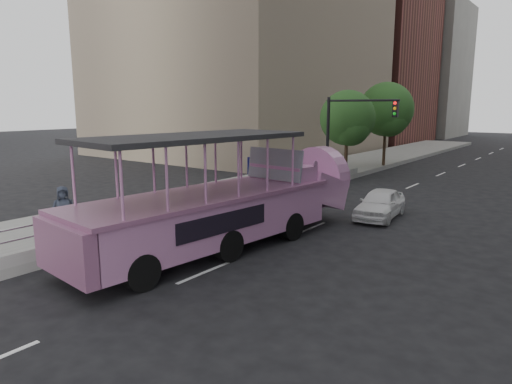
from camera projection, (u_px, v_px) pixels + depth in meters
The scene contains 13 objects.
ground at pixel (224, 249), 15.26m from camera, with size 160.00×160.00×0.00m, color black.
sidewalk at pixel (262, 186), 26.48m from camera, with size 5.50×80.00×0.30m, color #969691.
kerb_wall at pixel (198, 211), 18.59m from camera, with size 0.24×30.00×0.36m, color #9F9F9A.
guardrail at pixel (198, 195), 18.46m from camera, with size 0.07×22.00×0.71m.
duck_boat at pixel (231, 204), 15.57m from camera, with size 3.92×11.76×3.83m.
car at pixel (380, 204), 19.38m from camera, with size 1.48×3.66×1.25m, color white.
pedestrian_far at pixel (64, 210), 15.89m from camera, with size 0.83×0.54×1.69m, color #282D3B.
parking_sign at pixel (253, 176), 20.89m from camera, with size 0.21×0.52×2.43m.
traffic_signal at pixel (347, 128), 25.43m from camera, with size 4.20×0.32×5.20m.
street_tree_near at pixel (348, 120), 29.01m from camera, with size 3.52×3.52×5.72m.
street_tree_far at pixel (387, 111), 33.51m from camera, with size 3.97×3.97×6.45m.
midrise_brick at pixel (356, 43), 61.16m from camera, with size 18.00×16.00×26.00m, color brown.
midrise_stone_b at pixel (410, 72), 73.09m from camera, with size 16.00×14.00×20.00m, color gray.
Camera 1 is at (9.66, -11.05, 4.71)m, focal length 32.00 mm.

